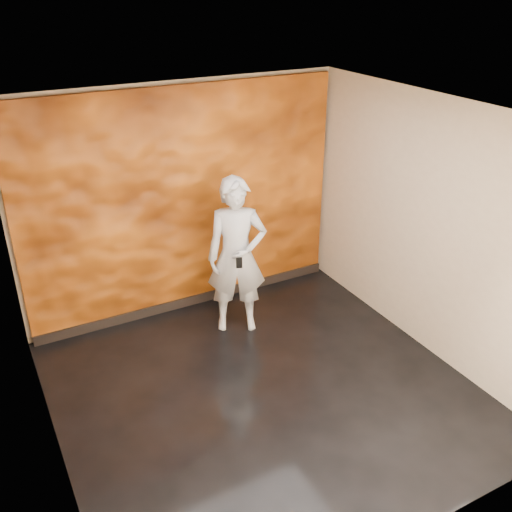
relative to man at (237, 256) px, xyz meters
The scene contains 5 objects.
room 1.33m from the man, 104.33° to the right, with size 4.02×4.02×2.81m.
feature_wall 0.93m from the man, 112.23° to the left, with size 3.90×0.06×2.75m, color orange.
baseboard 1.17m from the man, 113.34° to the left, with size 3.90×0.04×0.12m, color black.
man is the anchor object (origin of this frame).
phone 0.31m from the man, 111.23° to the right, with size 0.07×0.01×0.13m, color black.
Camera 1 is at (-2.24, -4.03, 3.85)m, focal length 40.00 mm.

